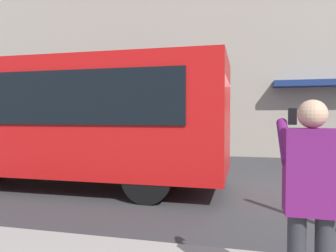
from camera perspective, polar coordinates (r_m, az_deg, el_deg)
The scene contains 4 objects.
ground_plane at distance 7.45m, azimuth 12.27°, elevation -11.60°, with size 60.00×60.00×0.00m, color #38383A.
building_facade_far at distance 14.68m, azimuth 13.11°, elevation 18.66°, with size 28.00×1.55×12.00m.
red_bus at distance 8.48m, azimuth -21.40°, elevation 1.42°, with size 9.05×2.54×3.08m.
pedestrian_photographer at distance 2.70m, azimuth 24.59°, elevation -10.81°, with size 0.53×0.52×1.70m.
Camera 1 is at (-0.14, 7.25, 1.72)m, focal length 33.63 mm.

